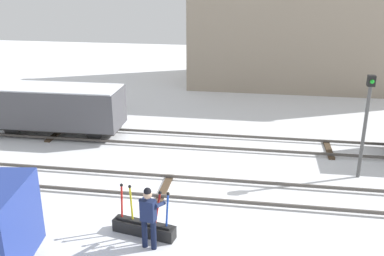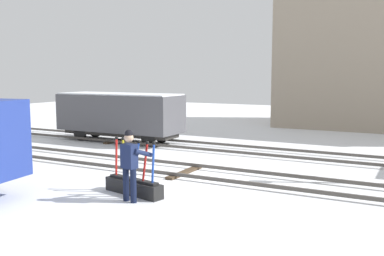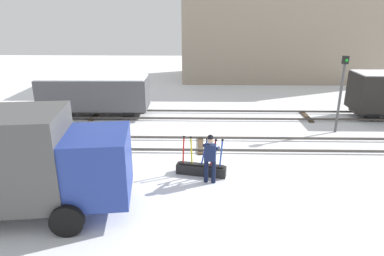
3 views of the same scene
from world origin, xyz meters
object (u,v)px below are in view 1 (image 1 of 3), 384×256
(rail_worker, at_px, (149,214))
(freight_car_mid_siding, at_px, (55,107))
(switch_lever_frame, at_px, (144,226))
(signal_post, at_px, (366,116))

(rail_worker, bearing_deg, freight_car_mid_siding, 140.58)
(switch_lever_frame, relative_size, freight_car_mid_siding, 0.31)
(rail_worker, relative_size, signal_post, 0.48)
(switch_lever_frame, distance_m, rail_worker, 0.96)
(signal_post, bearing_deg, rail_worker, -140.10)
(rail_worker, xyz_separation_m, signal_post, (6.25, 5.23, 1.27))
(switch_lever_frame, height_order, signal_post, signal_post)
(switch_lever_frame, xyz_separation_m, freight_car_mid_siding, (-5.82, 7.03, 1.03))
(switch_lever_frame, bearing_deg, signal_post, 47.24)
(switch_lever_frame, xyz_separation_m, signal_post, (6.55, 4.68, 2.00))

